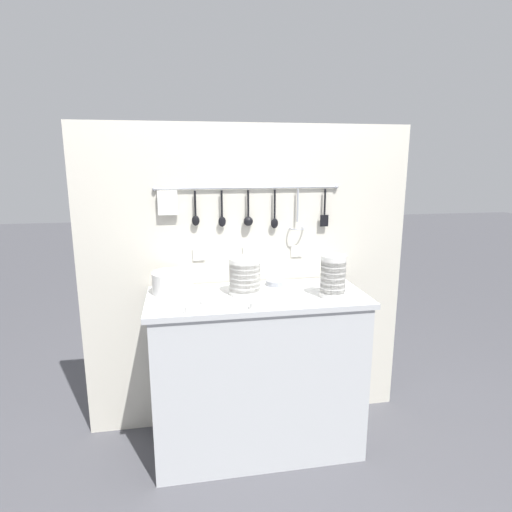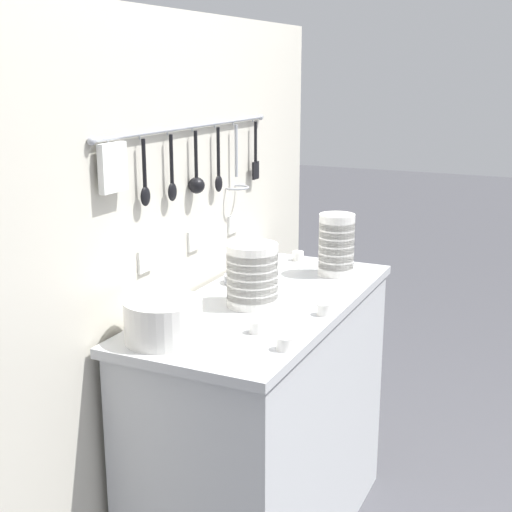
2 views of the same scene
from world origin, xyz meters
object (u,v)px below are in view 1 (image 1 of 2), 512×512
(bowl_stack_tall_left, at_px, (245,276))
(plate_stack, at_px, (173,283))
(steel_mixing_bowl, at_px, (276,282))
(cup_back_right, at_px, (341,282))
(cup_mid_row, at_px, (205,300))
(cup_by_caddy, at_px, (189,309))
(cup_edge_far, at_px, (254,306))
(bowl_stack_nested_right, at_px, (333,276))

(bowl_stack_tall_left, bearing_deg, plate_stack, 166.42)
(steel_mixing_bowl, xyz_separation_m, cup_back_right, (0.38, -0.07, 0.00))
(plate_stack, xyz_separation_m, cup_mid_row, (0.17, -0.22, -0.04))
(cup_by_caddy, relative_size, cup_back_right, 1.00)
(plate_stack, bearing_deg, steel_mixing_bowl, 4.96)
(steel_mixing_bowl, height_order, cup_edge_far, cup_edge_far)
(bowl_stack_nested_right, xyz_separation_m, plate_stack, (-0.85, 0.23, -0.06))
(cup_by_caddy, distance_m, cup_back_right, 0.96)
(steel_mixing_bowl, bearing_deg, plate_stack, -175.04)
(plate_stack, bearing_deg, bowl_stack_tall_left, -13.58)
(bowl_stack_nested_right, bearing_deg, cup_by_caddy, -171.52)
(bowl_stack_tall_left, height_order, cup_edge_far, bowl_stack_tall_left)
(bowl_stack_nested_right, bearing_deg, steel_mixing_bowl, 132.10)
(cup_edge_far, bearing_deg, steel_mixing_bowl, 63.08)
(bowl_stack_nested_right, bearing_deg, cup_mid_row, 179.27)
(bowl_stack_nested_right, distance_m, steel_mixing_bowl, 0.39)
(cup_edge_far, relative_size, cup_back_right, 1.00)
(cup_mid_row, distance_m, cup_edge_far, 0.27)
(steel_mixing_bowl, relative_size, cup_edge_far, 2.61)
(bowl_stack_nested_right, xyz_separation_m, bowl_stack_tall_left, (-0.46, 0.13, -0.01))
(cup_mid_row, bearing_deg, cup_edge_far, -28.03)
(cup_by_caddy, xyz_separation_m, cup_edge_far, (0.32, -0.00, 0.00))
(bowl_stack_nested_right, height_order, plate_stack, bowl_stack_nested_right)
(cup_back_right, bearing_deg, cup_mid_row, -166.42)
(bowl_stack_nested_right, relative_size, cup_back_right, 5.10)
(steel_mixing_bowl, relative_size, cup_back_right, 2.61)
(bowl_stack_tall_left, relative_size, plate_stack, 0.92)
(cup_mid_row, height_order, cup_back_right, same)
(bowl_stack_tall_left, xyz_separation_m, cup_back_right, (0.59, 0.07, -0.09))
(bowl_stack_nested_right, height_order, cup_edge_far, bowl_stack_nested_right)
(plate_stack, bearing_deg, cup_edge_far, -40.54)
(plate_stack, distance_m, cup_mid_row, 0.28)
(steel_mixing_bowl, bearing_deg, cup_mid_row, -148.18)
(bowl_stack_tall_left, xyz_separation_m, cup_mid_row, (-0.23, -0.12, -0.09))
(plate_stack, height_order, cup_edge_far, plate_stack)
(plate_stack, height_order, cup_by_caddy, plate_stack)
(cup_mid_row, distance_m, cup_by_caddy, 0.15)
(bowl_stack_tall_left, bearing_deg, cup_mid_row, -151.51)
(bowl_stack_tall_left, height_order, steel_mixing_bowl, bowl_stack_tall_left)
(steel_mixing_bowl, height_order, cup_by_caddy, cup_by_caddy)
(steel_mixing_bowl, distance_m, cup_mid_row, 0.51)
(cup_mid_row, distance_m, cup_back_right, 0.84)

